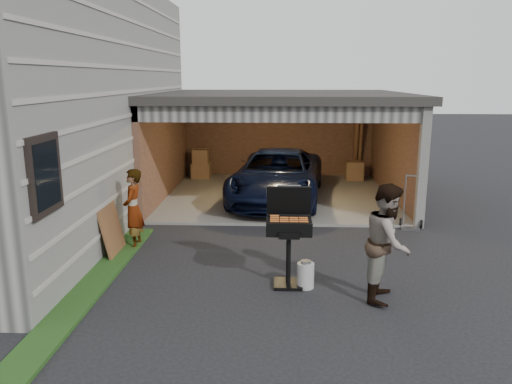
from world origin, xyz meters
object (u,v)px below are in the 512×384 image
man (388,242)px  hand_truck (411,218)px  minivan (277,178)px  propane_tank (305,275)px  plywood_panel (112,230)px  bbq_grill (289,229)px  woman (133,209)px

man → hand_truck: bearing=-1.9°
minivan → propane_tank: size_ratio=11.79×
propane_tank → plywood_panel: bearing=159.1°
man → propane_tank: size_ratio=4.36×
man → bbq_grill: (-1.47, 0.44, 0.05)m
man → plywood_panel: size_ratio=1.81×
minivan → woman: (-2.82, -3.80, 0.12)m
propane_tank → man: bearing=-15.9°
propane_tank → hand_truck: bearing=52.8°
woman → man: man is taller
minivan → propane_tank: 5.64m
minivan → bbq_grill: (0.18, -5.51, 0.28)m
plywood_panel → woman: bearing=55.7°
minivan → hand_truck: (2.99, -2.27, -0.44)m
plywood_panel → hand_truck: bearing=17.9°
woman → propane_tank: 3.78m
man → bbq_grill: 1.54m
hand_truck → propane_tank: bearing=-113.6°
woman → bbq_grill: 3.45m
bbq_grill → man: bearing=-16.6°
minivan → bbq_grill: 5.52m
man → bbq_grill: man is taller
man → propane_tank: bearing=92.2°
woman → propane_tank: woman is taller
minivan → man: man is taller
bbq_grill → plywood_panel: bbq_grill is taller
plywood_panel → hand_truck: (6.11, 1.98, -0.25)m
minivan → woman: 4.73m
bbq_grill → hand_truck: bbq_grill is taller
woman → bbq_grill: bearing=58.9°
propane_tank → hand_truck: (2.53, 3.34, 0.03)m
propane_tank → minivan: bearing=94.7°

